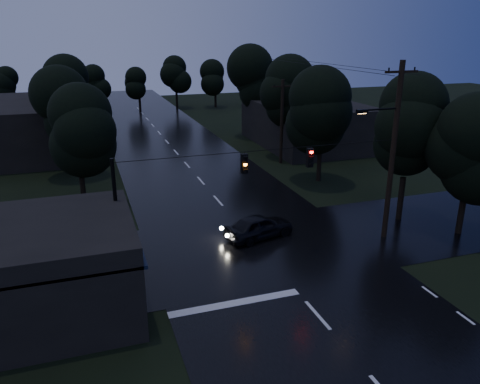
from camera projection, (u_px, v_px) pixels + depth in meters
main_road at (187, 165)px, 42.15m from camera, size 12.00×120.00×0.02m
cross_street at (258, 247)px, 26.03m from camera, size 60.00×9.00×0.02m
building_far_right at (308, 124)px, 49.30m from camera, size 10.00×14.00×4.40m
building_far_left at (25, 127)px, 46.03m from camera, size 10.00×16.00×5.00m
utility_pole_main at (392, 149)px, 25.69m from camera, size 3.50×0.30×10.00m
utility_pole_far at (282, 121)px, 41.64m from camera, size 2.00×0.30×7.50m
anchor_pole_left at (117, 220)px, 21.88m from camera, size 0.18×0.18×6.00m
span_signals at (277, 160)px, 23.60m from camera, size 15.00×0.37×1.12m
tree_corner_near at (409, 127)px, 28.04m from camera, size 4.48×4.48×9.44m
tree_corner_far at (472, 147)px, 26.20m from camera, size 3.92×3.92×8.26m
tree_left_a at (76, 131)px, 30.55m from camera, size 3.92×3.92×8.26m
tree_left_b at (67, 108)px, 37.41m from camera, size 4.20×4.20×8.85m
tree_left_c at (61, 90)px, 46.06m from camera, size 4.48×4.48×9.44m
tree_right_a at (322, 111)px, 35.92m from camera, size 4.20×4.20×8.85m
tree_right_b at (287, 94)px, 43.15m from camera, size 4.48×4.48×9.44m
tree_right_c at (255, 80)px, 52.16m from camera, size 4.76×4.76×10.03m
car at (259, 226)px, 27.06m from camera, size 4.44×2.66×1.41m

